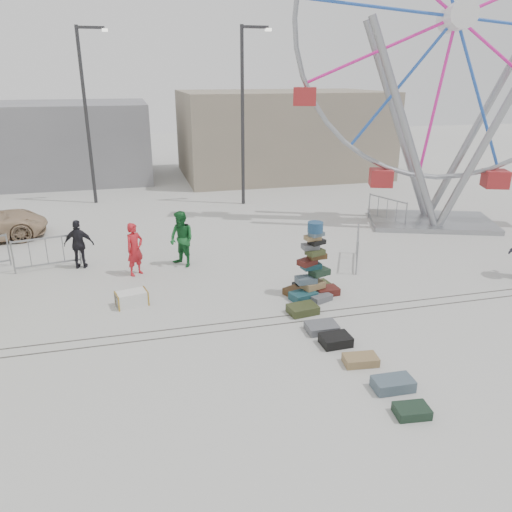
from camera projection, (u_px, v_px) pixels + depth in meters
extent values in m
plane|color=#9E9E99|center=(242.00, 341.00, 11.86)|extent=(90.00, 90.00, 0.00)
cube|color=#47443F|center=(237.00, 329.00, 12.41)|extent=(40.00, 0.04, 0.01)
cube|color=#47443F|center=(234.00, 322.00, 12.77)|extent=(40.00, 0.04, 0.01)
cube|color=gray|center=(281.00, 133.00, 30.82)|extent=(12.00, 8.00, 5.00)
cube|color=gray|center=(62.00, 141.00, 29.74)|extent=(10.00, 8.00, 4.40)
cylinder|color=#2D2D30|center=(243.00, 119.00, 23.01)|extent=(0.16, 0.16, 8.00)
cube|color=#2D2D30|center=(255.00, 27.00, 21.80)|extent=(1.20, 0.15, 0.12)
cube|color=silver|center=(268.00, 30.00, 21.98)|extent=(0.25, 0.25, 0.12)
cylinder|color=#2D2D30|center=(87.00, 119.00, 23.21)|extent=(0.16, 0.16, 8.00)
cube|color=#2D2D30|center=(91.00, 27.00, 22.00)|extent=(1.20, 0.15, 0.12)
cube|color=silver|center=(105.00, 30.00, 22.18)|extent=(0.25, 0.25, 0.12)
cube|color=#1B4751|center=(303.00, 296.00, 14.00)|extent=(0.82, 0.66, 0.23)
cube|color=#511A15|center=(327.00, 291.00, 14.34)|extent=(0.70, 0.52, 0.21)
cube|color=#4B3218|center=(295.00, 291.00, 14.38)|extent=(0.74, 0.65, 0.20)
cube|color=#394020|center=(318.00, 285.00, 14.71)|extent=(0.70, 0.54, 0.21)
cube|color=slate|center=(320.00, 298.00, 13.96)|extent=(0.71, 0.60, 0.18)
cube|color=black|center=(303.00, 286.00, 14.69)|extent=(0.63, 0.47, 0.20)
cube|color=#94774B|center=(313.00, 285.00, 14.21)|extent=(0.72, 0.60, 0.20)
cube|color=#4B5E6C|center=(306.00, 280.00, 14.07)|extent=(0.58, 0.41, 0.18)
cube|color=#1B3022|center=(319.00, 272.00, 14.15)|extent=(0.64, 0.54, 0.18)
cube|color=#1B4751|center=(311.00, 266.00, 14.13)|extent=(0.59, 0.44, 0.16)
cube|color=#511A15|center=(307.00, 262.00, 13.97)|extent=(0.62, 0.55, 0.16)
cube|color=#4B3218|center=(317.00, 255.00, 14.01)|extent=(0.51, 0.37, 0.16)
cube|color=#394020|center=(315.00, 252.00, 13.82)|extent=(0.58, 0.48, 0.14)
cube|color=slate|center=(310.00, 247.00, 13.83)|extent=(0.47, 0.33, 0.14)
cube|color=black|center=(317.00, 242.00, 13.80)|extent=(0.52, 0.44, 0.12)
cube|color=#94774B|center=(313.00, 238.00, 13.74)|extent=(0.46, 0.34, 0.12)
cube|color=#4B5E6C|center=(316.00, 234.00, 13.67)|extent=(0.48, 0.40, 0.11)
cylinder|color=navy|center=(315.00, 227.00, 13.62)|extent=(0.43, 0.43, 0.28)
cube|color=gray|center=(431.00, 221.00, 21.10)|extent=(5.69, 4.49, 0.20)
cylinder|color=gray|center=(406.00, 129.00, 19.07)|extent=(3.36, 1.46, 8.07)
cylinder|color=gray|center=(492.00, 130.00, 18.78)|extent=(3.36, 1.46, 8.07)
cylinder|color=gray|center=(398.00, 125.00, 20.74)|extent=(3.36, 1.46, 8.07)
cylinder|color=gray|center=(477.00, 126.00, 20.45)|extent=(3.36, 1.46, 8.07)
cylinder|color=white|center=(457.00, 17.00, 18.39)|extent=(1.68, 2.40, 0.99)
torus|color=gray|center=(457.00, 17.00, 18.39)|extent=(11.48, 4.31, 12.13)
cube|color=maroon|center=(435.00, 189.00, 20.62)|extent=(1.15, 1.15, 0.70)
cube|color=silver|center=(132.00, 299.00, 13.64)|extent=(0.92, 0.65, 0.39)
cube|color=#394020|center=(303.00, 309.00, 13.22)|extent=(0.83, 0.65, 0.22)
cube|color=slate|center=(322.00, 327.00, 12.29)|extent=(0.77, 0.59, 0.20)
cube|color=black|center=(336.00, 340.00, 11.67)|extent=(0.72, 0.55, 0.24)
cube|color=#94774B|center=(361.00, 360.00, 10.90)|extent=(0.78, 0.52, 0.19)
cube|color=#4B5E6C|center=(393.00, 384.00, 10.02)|extent=(0.83, 0.50, 0.24)
cube|color=#1B3022|center=(412.00, 411.00, 9.26)|extent=(0.68, 0.50, 0.19)
imported|color=#B41921|center=(135.00, 249.00, 15.52)|extent=(0.73, 0.70, 1.69)
imported|color=#175D27|center=(182.00, 239.00, 16.21)|extent=(1.09, 1.13, 1.84)
imported|color=black|center=(79.00, 244.00, 16.07)|extent=(1.00, 0.55, 1.62)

